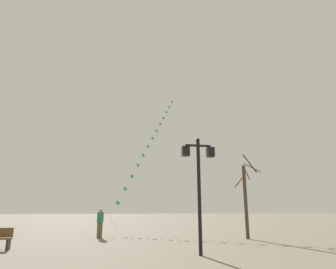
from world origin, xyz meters
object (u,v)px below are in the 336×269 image
Objects in this scene: kite_flyer at (100,222)px; bare_tree at (246,198)px; twin_lantern_lamp_post at (199,172)px; kite_train at (150,143)px.

kite_flyer is 0.34× the size of bare_tree.
twin_lantern_lamp_post is 8.76m from kite_flyer.
kite_train reaches higher than kite_flyer.
kite_flyer is at bearing -115.90° from kite_train.
kite_flyer is (-3.81, 7.57, -2.21)m from twin_lantern_lamp_post.
bare_tree reaches higher than twin_lantern_lamp_post.
kite_train reaches higher than bare_tree.
kite_train reaches higher than twin_lantern_lamp_post.
kite_train is at bearing 88.73° from twin_lantern_lamp_post.
bare_tree reaches higher than kite_flyer.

